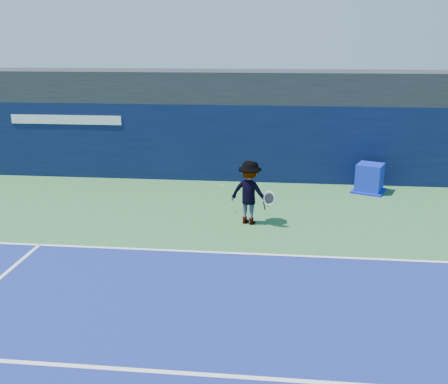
{
  "coord_description": "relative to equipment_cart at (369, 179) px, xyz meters",
  "views": [
    {
      "loc": [
        1.29,
        -8.93,
        5.24
      ],
      "look_at": [
        -0.2,
        5.2,
        1.0
      ],
      "focal_mm": 40.0,
      "sensor_mm": 36.0,
      "label": 1
    }
  ],
  "objects": [
    {
      "name": "stadium_band",
      "position": [
        -4.74,
        2.37,
        3.12
      ],
      "size": [
        36.0,
        3.0,
        1.2
      ],
      "primitive_type": "cube",
      "color": "black",
      "rests_on": "back_wall_assembly"
    },
    {
      "name": "equipment_cart",
      "position": [
        0.0,
        0.0,
        0.0
      ],
      "size": [
        1.43,
        1.43,
        1.05
      ],
      "color": "#0C1DAF",
      "rests_on": "ground"
    },
    {
      "name": "baseline",
      "position": [
        -4.74,
        -6.13,
        -0.47
      ],
      "size": [
        24.0,
        0.1,
        0.01
      ],
      "primitive_type": "cube",
      "color": "white",
      "rests_on": "ground"
    },
    {
      "name": "service_line",
      "position": [
        -4.74,
        -11.13,
        -0.47
      ],
      "size": [
        24.0,
        0.1,
        0.01
      ],
      "primitive_type": "cube",
      "color": "white",
      "rests_on": "ground"
    },
    {
      "name": "ground",
      "position": [
        -4.74,
        -9.13,
        -0.48
      ],
      "size": [
        80.0,
        80.0,
        0.0
      ],
      "primitive_type": "plane",
      "color": "#306A36",
      "rests_on": "ground"
    },
    {
      "name": "tennis_ball",
      "position": [
        -5.09,
        -2.98,
        0.44
      ],
      "size": [
        0.07,
        0.07,
        0.07
      ],
      "color": "#DBF21A",
      "rests_on": "ground"
    },
    {
      "name": "back_wall_assembly",
      "position": [
        -4.74,
        1.37,
        1.02
      ],
      "size": [
        36.0,
        1.03,
        3.0
      ],
      "color": "#091234",
      "rests_on": "ground"
    },
    {
      "name": "tennis_player",
      "position": [
        -4.18,
        -3.8,
        0.49
      ],
      "size": [
        1.48,
        1.13,
        1.93
      ],
      "color": "white",
      "rests_on": "ground"
    }
  ]
}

